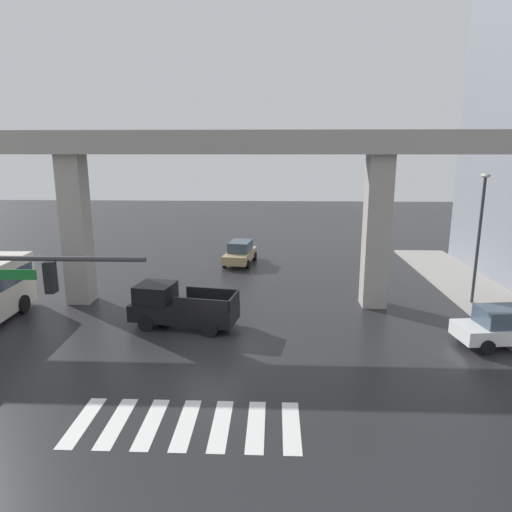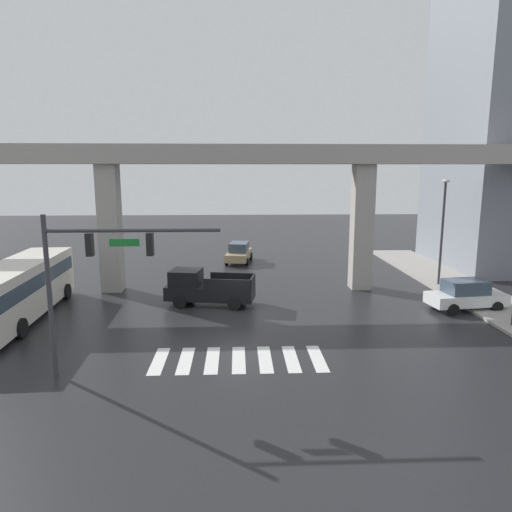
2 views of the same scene
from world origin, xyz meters
name	(u,v)px [view 1 (image 1 of 2)]	position (x,y,z in m)	size (l,w,h in m)	color
ground_plane	(211,348)	(0.00, 0.00, 0.00)	(120.00, 120.00, 0.00)	#232326
crosswalk_stripes	(186,424)	(0.00, -5.72, 0.01)	(7.15, 2.80, 0.01)	silver
elevated_overpass	(223,159)	(0.00, 6.02, 7.99)	(54.94, 2.00, 9.41)	#9E9991
pickup_truck	(178,307)	(-1.91, 2.46, 0.99)	(5.35, 2.73, 2.08)	black
sedan_tan	(240,253)	(0.13, 15.31, 0.85)	(2.45, 4.52, 1.72)	tan
sedan_white	(505,327)	(12.90, 0.86, 0.85)	(4.49, 2.37, 1.72)	silver
street_lamp_mid_block	(480,224)	(13.74, 6.28, 4.56)	(0.44, 0.70, 7.24)	#38383D
fire_hydrant	(496,322)	(13.34, 2.56, 0.43)	(0.24, 0.24, 0.85)	red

